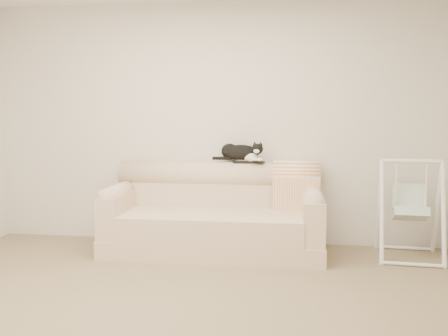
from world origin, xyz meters
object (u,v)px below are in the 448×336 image
sofa (215,217)px  baby_swing (410,209)px  remote_a (241,161)px  remote_b (256,162)px  tuxedo_cat (241,152)px

sofa → baby_swing: baby_swing is taller
remote_a → baby_swing: size_ratio=0.18×
remote_b → tuxedo_cat: 0.20m
remote_a → tuxedo_cat: size_ratio=0.32×
remote_b → baby_swing: size_ratio=0.18×
sofa → tuxedo_cat: tuxedo_cat is taller
remote_a → tuxedo_cat: tuxedo_cat is taller
remote_a → tuxedo_cat: 0.10m
remote_b → tuxedo_cat: (-0.17, 0.05, 0.10)m
sofa → tuxedo_cat: 0.74m
sofa → remote_b: bearing=27.3°
remote_b → baby_swing: (1.52, -0.22, -0.42)m
baby_swing → remote_a: bearing=172.4°
remote_b → tuxedo_cat: tuxedo_cat is taller
remote_a → baby_swing: (1.68, -0.22, -0.42)m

